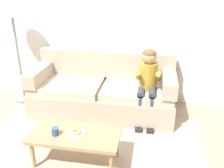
# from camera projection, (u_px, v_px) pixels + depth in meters

# --- Properties ---
(ground) EXTENTS (10.00, 10.00, 0.00)m
(ground) POSITION_uv_depth(u_px,v_px,m) (91.00, 140.00, 3.33)
(ground) COLOR #9E896B
(wall_back) EXTENTS (8.00, 0.10, 2.80)m
(wall_back) POSITION_uv_depth(u_px,v_px,m) (110.00, 18.00, 4.05)
(wall_back) COLOR silver
(wall_back) RESTS_ON ground
(area_rug) EXTENTS (2.92, 2.08, 0.01)m
(area_rug) POSITION_uv_depth(u_px,v_px,m) (86.00, 152.00, 3.10)
(area_rug) COLOR tan
(area_rug) RESTS_ON ground
(couch) EXTENTS (2.20, 0.90, 0.92)m
(couch) POSITION_uv_depth(u_px,v_px,m) (103.00, 92.00, 3.96)
(couch) COLOR tan
(couch) RESTS_ON ground
(coffee_table) EXTENTS (1.01, 0.49, 0.39)m
(coffee_table) POSITION_uv_depth(u_px,v_px,m) (75.00, 137.00, 2.82)
(coffee_table) COLOR #937551
(coffee_table) RESTS_ON ground
(person_child) EXTENTS (0.34, 0.58, 1.10)m
(person_child) POSITION_uv_depth(u_px,v_px,m) (148.00, 80.00, 3.54)
(person_child) COLOR olive
(person_child) RESTS_ON ground
(plate) EXTENTS (0.21, 0.21, 0.01)m
(plate) POSITION_uv_depth(u_px,v_px,m) (77.00, 133.00, 2.79)
(plate) COLOR white
(plate) RESTS_ON coffee_table
(donut) EXTENTS (0.15, 0.15, 0.04)m
(donut) POSITION_uv_depth(u_px,v_px,m) (76.00, 132.00, 2.78)
(donut) COLOR tan
(donut) RESTS_ON plate
(mug) EXTENTS (0.08, 0.08, 0.09)m
(mug) POSITION_uv_depth(u_px,v_px,m) (55.00, 131.00, 2.76)
(mug) COLOR #334C72
(mug) RESTS_ON coffee_table
(toy_controller) EXTENTS (0.23, 0.09, 0.05)m
(toy_controller) POSITION_uv_depth(u_px,v_px,m) (58.00, 135.00, 3.39)
(toy_controller) COLOR blue
(toy_controller) RESTS_ON ground
(floor_lamp) EXTENTS (0.43, 0.43, 1.73)m
(floor_lamp) POSITION_uv_depth(u_px,v_px,m) (12.00, 14.00, 3.86)
(floor_lamp) COLOR slate
(floor_lamp) RESTS_ON ground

